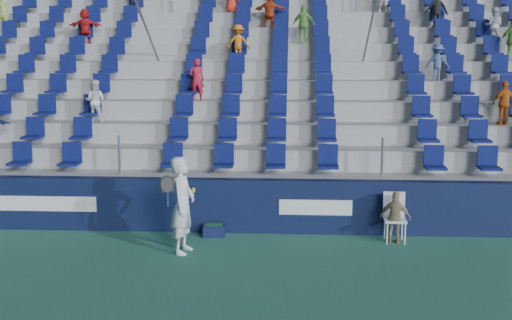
{
  "coord_description": "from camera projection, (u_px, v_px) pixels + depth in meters",
  "views": [
    {
      "loc": [
        0.99,
        -10.75,
        4.06
      ],
      "look_at": [
        0.2,
        2.8,
        1.7
      ],
      "focal_mm": 45.0,
      "sensor_mm": 36.0,
      "label": 1
    }
  ],
  "objects": [
    {
      "name": "tennis_player",
      "position": [
        183.0,
        205.0,
        12.8
      ],
      "size": [
        0.69,
        0.77,
        1.96
      ],
      "color": "silver",
      "rests_on": "ground"
    },
    {
      "name": "grandstand",
      "position": [
        260.0,
        114.0,
        19.06
      ],
      "size": [
        24.0,
        8.17,
        6.63
      ],
      "color": "#A9A9A4",
      "rests_on": "ground"
    },
    {
      "name": "ball_bin",
      "position": [
        214.0,
        230.0,
        14.05
      ],
      "size": [
        0.49,
        0.34,
        0.27
      ],
      "color": "#10163D",
      "rests_on": "ground"
    },
    {
      "name": "ground",
      "position": [
        236.0,
        282.0,
        11.33
      ],
      "size": [
        70.0,
        70.0,
        0.0
      ],
      "primitive_type": "plane",
      "color": "#317257",
      "rests_on": "ground"
    },
    {
      "name": "line_judge_chair",
      "position": [
        394.0,
        213.0,
        13.66
      ],
      "size": [
        0.48,
        0.49,
        1.05
      ],
      "color": "white",
      "rests_on": "ground"
    },
    {
      "name": "sponsor_wall",
      "position": [
        248.0,
        206.0,
        14.32
      ],
      "size": [
        24.0,
        0.32,
        1.2
      ],
      "color": "#10183A",
      "rests_on": "ground"
    },
    {
      "name": "line_judge",
      "position": [
        396.0,
        217.0,
        13.51
      ],
      "size": [
        0.7,
        0.47,
        1.1
      ],
      "primitive_type": "imported",
      "rotation": [
        0.0,
        0.0,
        2.8
      ],
      "color": "tan",
      "rests_on": "ground"
    }
  ]
}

